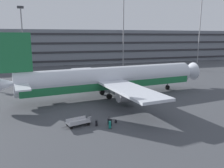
{
  "coord_description": "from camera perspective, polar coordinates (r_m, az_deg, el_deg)",
  "views": [
    {
      "loc": [
        -13.47,
        -37.91,
        10.01
      ],
      "look_at": [
        -2.98,
        -5.63,
        3.0
      ],
      "focal_mm": 36.84,
      "sensor_mm": 36.0,
      "label": 1
    }
  ],
  "objects": [
    {
      "name": "suitcase_upright",
      "position": [
        27.5,
        -5.59,
        -8.82
      ],
      "size": [
        0.52,
        0.48,
        0.96
      ],
      "color": "gray",
      "rests_on": "ground_plane"
    },
    {
      "name": "ground_plane",
      "position": [
        41.46,
        1.52,
        -2.31
      ],
      "size": [
        600.0,
        600.0,
        0.0
      ],
      "primitive_type": "plane",
      "color": "#424449"
    },
    {
      "name": "airliner",
      "position": [
        38.65,
        -0.54,
        1.3
      ],
      "size": [
        36.93,
        29.88,
        10.58
      ],
      "color": "silver",
      "rests_on": "ground_plane"
    },
    {
      "name": "suitcase_red",
      "position": [
        26.76,
        -0.58,
        -9.35
      ],
      "size": [
        0.4,
        0.52,
        0.99
      ],
      "color": "black",
      "rests_on": "ground_plane"
    },
    {
      "name": "baggage_cart",
      "position": [
        26.88,
        -8.42,
        -9.35
      ],
      "size": [
        3.36,
        1.9,
        0.82
      ],
      "color": "#B7B7BC",
      "rests_on": "ground_plane"
    },
    {
      "name": "light_mast_center_right",
      "position": [
        95.12,
        20.99,
        13.21
      ],
      "size": [
        1.8,
        0.5,
        24.18
      ],
      "color": "gray",
      "rests_on": "ground_plane"
    },
    {
      "name": "suitcase_silver",
      "position": [
        25.91,
        -0.54,
        -10.05
      ],
      "size": [
        0.37,
        0.45,
        0.98
      ],
      "color": "#147266",
      "rests_on": "ground_plane"
    },
    {
      "name": "light_mast_center_left",
      "position": [
        79.72,
        2.85,
        14.2
      ],
      "size": [
        1.8,
        0.5,
        23.67
      ],
      "color": "gray",
      "rests_on": "ground_plane"
    },
    {
      "name": "suitcase_teal",
      "position": [
        26.68,
        -3.88,
        -9.57
      ],
      "size": [
        0.34,
        0.43,
        0.78
      ],
      "color": "black",
      "rests_on": "ground_plane"
    },
    {
      "name": "terminal_structure",
      "position": [
        92.34,
        -9.72,
        9.15
      ],
      "size": [
        179.67,
        18.49,
        12.46
      ],
      "color": "slate",
      "rests_on": "ground_plane"
    },
    {
      "name": "light_mast_left",
      "position": [
        74.57,
        -21.36,
        11.65
      ],
      "size": [
        1.8,
        0.5,
        18.74
      ],
      "color": "gray",
      "rests_on": "ground_plane"
    },
    {
      "name": "backpack_large",
      "position": [
        27.39,
        0.95,
        -9.3
      ],
      "size": [
        0.31,
        0.24,
        0.48
      ],
      "color": "black",
      "rests_on": "ground_plane"
    }
  ]
}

